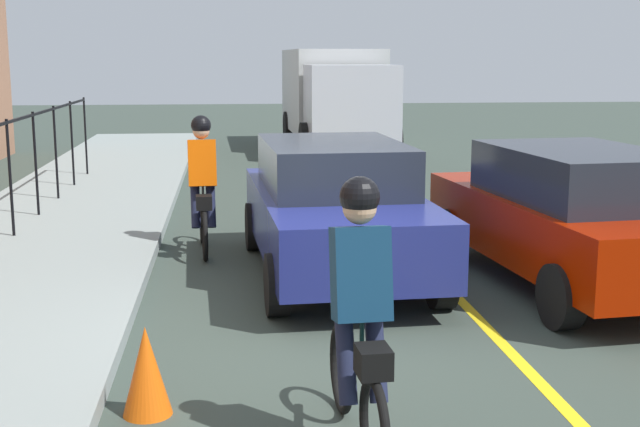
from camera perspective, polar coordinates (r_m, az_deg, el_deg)
The scene contains 8 objects.
ground_plane at distance 8.10m, azimuth 0.09°, elevation -7.98°, with size 80.00×80.00×0.00m, color #343F38.
lane_line_centre at distance 8.41m, azimuth 11.08°, elevation -7.44°, with size 36.00×0.12×0.01m, color yellow.
cyclist_lead at distance 11.20m, azimuth -7.92°, elevation 1.89°, with size 1.71×0.38×1.83m.
cyclist_follow at distance 5.52m, azimuth 2.69°, elevation -6.95°, with size 1.71×0.38×1.83m.
patrol_sedan at distance 9.93m, azimuth 16.61°, elevation -0.05°, with size 4.55×2.25×1.58m.
parked_sedan_rear at distance 10.02m, azimuth 1.00°, elevation 0.48°, with size 4.47×2.08×1.58m.
box_truck_background at distance 23.88m, azimuth 1.03°, elevation 8.05°, with size 6.77×2.68×2.78m.
traffic_cone_near at distance 6.34m, azimuth -11.62°, elevation -10.34°, with size 0.36×0.36×0.67m, color #E5570D.
Camera 1 is at (-7.63, 0.84, 2.56)m, focal length 47.50 mm.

